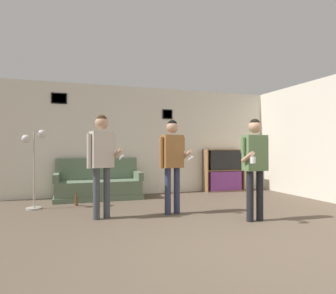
% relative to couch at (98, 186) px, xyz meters
% --- Properties ---
extents(ground_plane, '(20.00, 20.00, 0.00)m').
position_rel_couch_xyz_m(ground_plane, '(1.46, -4.26, -0.30)').
color(ground_plane, brown).
extents(wall_back, '(8.75, 0.08, 2.70)m').
position_rel_couch_xyz_m(wall_back, '(1.45, 0.41, 1.05)').
color(wall_back, silver).
rests_on(wall_back, ground_plane).
extents(wall_right, '(0.06, 7.04, 2.70)m').
position_rel_couch_xyz_m(wall_right, '(4.66, -1.94, 1.05)').
color(wall_right, silver).
rests_on(wall_right, ground_plane).
extents(couch, '(1.93, 0.80, 0.92)m').
position_rel_couch_xyz_m(couch, '(0.00, 0.00, 0.00)').
color(couch, '#5B7056').
rests_on(couch, ground_plane).
extents(bookshelf, '(1.12, 0.30, 1.13)m').
position_rel_couch_xyz_m(bookshelf, '(3.33, 0.19, 0.26)').
color(bookshelf, olive).
rests_on(bookshelf, ground_plane).
extents(floor_lamp, '(0.44, 0.28, 1.51)m').
position_rel_couch_xyz_m(floor_lamp, '(-1.27, -0.82, 0.73)').
color(floor_lamp, '#ADA89E').
rests_on(floor_lamp, ground_plane).
extents(person_player_foreground_left, '(0.57, 0.42, 1.70)m').
position_rel_couch_xyz_m(person_player_foreground_left, '(-0.13, -2.01, 0.75)').
color(person_player_foreground_left, '#3D4247').
rests_on(person_player_foreground_left, ground_plane).
extents(person_player_foreground_center, '(0.54, 0.43, 1.65)m').
position_rel_couch_xyz_m(person_player_foreground_center, '(1.09, -2.04, 0.71)').
color(person_player_foreground_center, '#2D334C').
rests_on(person_player_foreground_center, ground_plane).
extents(person_watcher_holding_cup, '(0.50, 0.41, 1.62)m').
position_rel_couch_xyz_m(person_watcher_holding_cup, '(2.16, -2.94, 0.69)').
color(person_watcher_holding_cup, black).
rests_on(person_watcher_holding_cup, ground_plane).
extents(bottle_on_floor, '(0.06, 0.06, 0.27)m').
position_rel_couch_xyz_m(bottle_on_floor, '(-0.50, -0.73, -0.19)').
color(bottle_on_floor, brown).
rests_on(bottle_on_floor, ground_plane).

